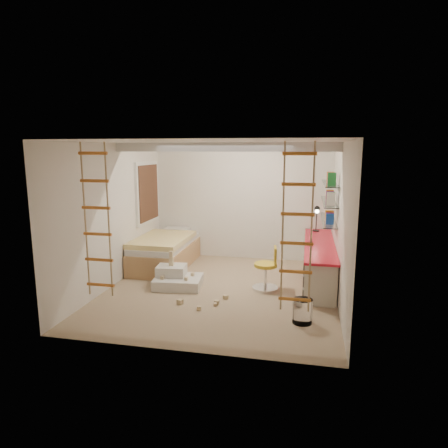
% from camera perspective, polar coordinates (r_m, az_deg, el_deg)
% --- Properties ---
extents(floor, '(4.50, 4.50, 0.00)m').
position_cam_1_polar(floor, '(7.24, -0.49, -9.41)').
color(floor, tan).
rests_on(floor, ground).
extents(ceiling_beam, '(4.00, 0.18, 0.16)m').
position_cam_1_polar(ceiling_beam, '(7.10, 0.00, 10.93)').
color(ceiling_beam, white).
rests_on(ceiling_beam, ceiling).
extents(window_frame, '(0.06, 1.15, 1.35)m').
position_cam_1_polar(window_frame, '(8.89, -10.94, 4.41)').
color(window_frame, white).
rests_on(window_frame, wall_left).
extents(window_blind, '(0.02, 1.00, 1.20)m').
position_cam_1_polar(window_blind, '(8.87, -10.70, 4.41)').
color(window_blind, '#4C2D1E').
rests_on(window_blind, window_frame).
extents(rope_ladder_left, '(0.41, 0.04, 2.13)m').
position_cam_1_polar(rope_ladder_left, '(5.73, -17.71, 0.41)').
color(rope_ladder_left, '#C26D21').
rests_on(rope_ladder_left, ceiling).
extents(rope_ladder_right, '(0.41, 0.04, 2.13)m').
position_cam_1_polar(rope_ladder_right, '(4.99, 10.39, -0.70)').
color(rope_ladder_right, '#BF7820').
rests_on(rope_ladder_right, ceiling).
extents(waste_bin, '(0.29, 0.29, 0.36)m').
position_cam_1_polar(waste_bin, '(6.01, 11.15, -12.11)').
color(waste_bin, white).
rests_on(waste_bin, floor).
extents(desk, '(0.56, 2.80, 0.75)m').
position_cam_1_polar(desk, '(7.80, 13.37, -5.13)').
color(desk, red).
rests_on(desk, floor).
extents(shelves, '(0.25, 1.80, 0.71)m').
position_cam_1_polar(shelves, '(7.85, 14.78, 3.09)').
color(shelves, white).
rests_on(shelves, wall_right).
extents(bed, '(1.02, 2.00, 0.69)m').
position_cam_1_polar(bed, '(8.67, -8.36, -3.86)').
color(bed, '#AD7F51').
rests_on(bed, floor).
extents(task_lamp, '(0.14, 0.36, 0.57)m').
position_cam_1_polar(task_lamp, '(8.58, 13.12, 1.32)').
color(task_lamp, black).
rests_on(task_lamp, desk).
extents(swivel_chair, '(0.52, 0.52, 0.79)m').
position_cam_1_polar(swivel_chair, '(7.22, 6.13, -7.11)').
color(swivel_chair, gold).
rests_on(swivel_chair, floor).
extents(play_platform, '(0.91, 0.75, 0.38)m').
position_cam_1_polar(play_platform, '(7.43, -6.83, -7.76)').
color(play_platform, silver).
rests_on(play_platform, floor).
extents(toy_blocks, '(1.28, 1.14, 0.65)m').
position_cam_1_polar(toy_blocks, '(6.99, -5.04, -8.21)').
color(toy_blocks, '#CCB284').
rests_on(toy_blocks, floor).
extents(books, '(0.14, 0.70, 0.92)m').
position_cam_1_polar(books, '(7.84, 14.82, 3.93)').
color(books, '#194CA5').
rests_on(books, shelves).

